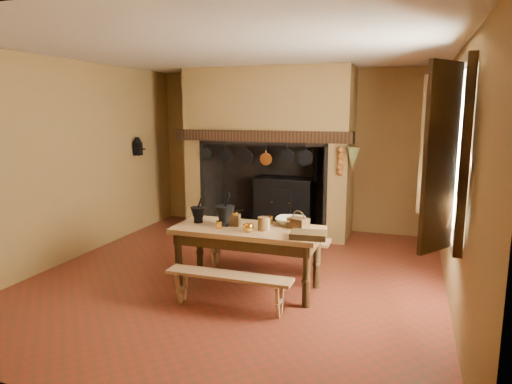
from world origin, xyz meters
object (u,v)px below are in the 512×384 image
(iron_range, at_px, (285,203))
(bench_front, at_px, (229,283))
(coffee_grinder, at_px, (234,219))
(work_table, at_px, (248,237))
(wicker_basket, at_px, (298,222))
(mixing_bowl, at_px, (291,221))

(iron_range, relative_size, bench_front, 1.16)
(bench_front, distance_m, coffee_grinder, 0.85)
(iron_range, height_order, work_table, iron_range)
(bench_front, bearing_deg, coffee_grinder, 106.20)
(iron_range, bearing_deg, bench_front, -84.97)
(work_table, height_order, wicker_basket, wicker_basket)
(iron_range, relative_size, wicker_basket, 6.02)
(work_table, bearing_deg, coffee_grinder, 170.18)
(work_table, height_order, bench_front, work_table)
(work_table, xyz_separation_m, bench_front, (-0.00, -0.60, -0.34))
(mixing_bowl, relative_size, wicker_basket, 1.36)
(iron_range, height_order, bench_front, iron_range)
(bench_front, xyz_separation_m, coffee_grinder, (-0.19, 0.64, 0.54))
(iron_range, relative_size, work_table, 0.92)
(bench_front, height_order, wicker_basket, wicker_basket)
(bench_front, bearing_deg, mixing_bowl, 63.72)
(iron_range, relative_size, coffee_grinder, 7.80)
(work_table, bearing_deg, iron_range, 96.13)
(wicker_basket, bearing_deg, bench_front, -103.12)
(bench_front, relative_size, mixing_bowl, 3.83)
(iron_range, distance_m, wicker_basket, 2.77)
(mixing_bowl, bearing_deg, bench_front, -116.28)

